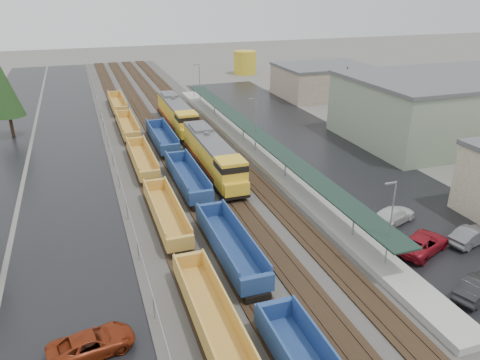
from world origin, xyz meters
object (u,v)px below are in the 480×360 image
at_px(storage_tank, 245,63).
at_px(locomotive_trail, 177,114).
at_px(parked_car_west_c, 92,344).
at_px(parked_car_east_b, 422,243).
at_px(parked_car_east_e, 471,236).
at_px(parked_car_east_a, 479,287).
at_px(well_string_blue, 230,246).
at_px(parked_car_east_c, 393,215).
at_px(locomotive_lead, 213,156).
at_px(well_string_yellow, 166,214).

bearing_deg(storage_tank, locomotive_trail, -121.91).
bearing_deg(locomotive_trail, parked_car_west_c, -108.28).
bearing_deg(parked_car_west_c, parked_car_east_b, -94.99).
height_order(storage_tank, parked_car_east_e, storage_tank).
height_order(locomotive_trail, parked_car_east_e, locomotive_trail).
distance_m(storage_tank, parked_car_east_a, 96.52).
bearing_deg(parked_car_east_a, well_string_blue, 34.41).
relative_size(storage_tank, parked_car_east_c, 1.06).
relative_size(locomotive_lead, parked_car_east_a, 4.01).
height_order(parked_car_west_c, parked_car_east_b, parked_car_east_b).
height_order(locomotive_lead, parked_car_east_a, locomotive_lead).
bearing_deg(well_string_yellow, parked_car_west_c, -116.26).
xyz_separation_m(well_string_yellow, parked_car_east_b, (20.35, -12.50, -0.29)).
relative_size(well_string_yellow, storage_tank, 18.85).
relative_size(well_string_yellow, well_string_blue, 1.43).
bearing_deg(locomotive_lead, locomotive_trail, 90.00).
distance_m(storage_tank, parked_car_east_c, 84.34).
xyz_separation_m(well_string_yellow, well_string_blue, (4.00, -7.99, 0.08)).
distance_m(locomotive_lead, storage_tank, 70.55).
bearing_deg(parked_car_east_c, parked_car_west_c, 86.44).
distance_m(locomotive_trail, well_string_blue, 40.24).
bearing_deg(well_string_blue, locomotive_lead, 78.12).
relative_size(well_string_yellow, parked_car_east_e, 22.58).
bearing_deg(parked_car_east_b, well_string_blue, 50.97).
height_order(well_string_yellow, parked_car_east_b, well_string_yellow).
bearing_deg(well_string_blue, storage_tank, 69.51).
height_order(locomotive_lead, parked_car_east_c, locomotive_lead).
distance_m(locomotive_lead, well_string_yellow, 13.69).
distance_m(parked_car_west_c, parked_car_east_b, 28.35).
xyz_separation_m(well_string_blue, storage_tank, (31.40, 84.03, 1.75)).
bearing_deg(storage_tank, locomotive_lead, -112.85).
xyz_separation_m(locomotive_trail, well_string_yellow, (-8.00, -32.03, -1.31)).
height_order(storage_tank, parked_car_east_b, storage_tank).
xyz_separation_m(locomotive_lead, locomotive_trail, (0.00, 21.00, 0.00)).
bearing_deg(parked_car_east_e, well_string_yellow, 48.69).
xyz_separation_m(locomotive_lead, well_string_yellow, (-8.00, -11.03, -1.31)).
bearing_deg(parked_car_east_e, well_string_blue, 62.72).
bearing_deg(parked_car_east_b, well_string_yellow, 34.84).
bearing_deg(locomotive_trail, parked_car_east_a, -76.78).
height_order(locomotive_trail, parked_car_east_b, locomotive_trail).
bearing_deg(parked_car_east_b, parked_car_east_a, 153.77).
distance_m(parked_car_west_c, parked_car_east_a, 28.05).
distance_m(locomotive_trail, well_string_yellow, 33.04).
relative_size(well_string_blue, parked_car_east_b, 13.13).
distance_m(well_string_yellow, parked_car_east_b, 23.88).
height_order(locomotive_lead, parked_car_east_e, locomotive_lead).
bearing_deg(parked_car_east_c, well_string_yellow, 51.24).
xyz_separation_m(well_string_yellow, parked_car_east_e, (25.47, -12.82, -0.30)).
distance_m(locomotive_trail, parked_car_east_b, 46.24).
bearing_deg(well_string_yellow, parked_car_east_b, -31.56).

